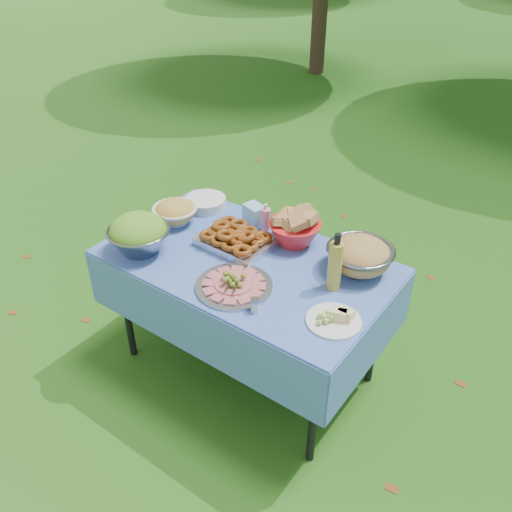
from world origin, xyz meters
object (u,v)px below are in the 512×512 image
at_px(salad_bowl, 139,234).
at_px(charcuterie_platter, 234,280).
at_px(oil_bottle, 335,262).
at_px(pasta_bowl_steel, 360,255).
at_px(bread_bowl, 295,227).
at_px(picnic_table, 247,316).
at_px(plate_stack, 206,202).

height_order(salad_bowl, charcuterie_platter, salad_bowl).
relative_size(salad_bowl, oil_bottle, 1.07).
distance_m(salad_bowl, pasta_bowl_steel, 1.12).
distance_m(bread_bowl, charcuterie_platter, 0.50).
distance_m(charcuterie_platter, oil_bottle, 0.48).
bearing_deg(pasta_bowl_steel, bread_bowl, 176.55).
height_order(picnic_table, charcuterie_platter, charcuterie_platter).
distance_m(plate_stack, charcuterie_platter, 0.80).
xyz_separation_m(salad_bowl, charcuterie_platter, (0.58, 0.04, -0.06)).
xyz_separation_m(picnic_table, charcuterie_platter, (0.09, -0.22, 0.42)).
bearing_deg(oil_bottle, bread_bowl, 148.09).
bearing_deg(plate_stack, charcuterie_platter, -40.10).
bearing_deg(salad_bowl, picnic_table, 27.86).
bearing_deg(plate_stack, oil_bottle, -13.80).
bearing_deg(bread_bowl, pasta_bowl_steel, -3.45).
bearing_deg(plate_stack, bread_bowl, -1.80).
distance_m(bread_bowl, pasta_bowl_steel, 0.39).
bearing_deg(oil_bottle, salad_bowl, -161.91).
height_order(picnic_table, plate_stack, plate_stack).
bearing_deg(picnic_table, pasta_bowl_steel, 26.95).
relative_size(picnic_table, salad_bowl, 4.57).
bearing_deg(bread_bowl, salad_bowl, -138.16).
distance_m(picnic_table, bread_bowl, 0.56).
height_order(bread_bowl, charcuterie_platter, bread_bowl).
height_order(plate_stack, charcuterie_platter, charcuterie_platter).
height_order(plate_stack, pasta_bowl_steel, pasta_bowl_steel).
distance_m(plate_stack, oil_bottle, 1.03).
height_order(plate_stack, bread_bowl, bread_bowl).
bearing_deg(picnic_table, oil_bottle, 6.61).
height_order(charcuterie_platter, oil_bottle, oil_bottle).
relative_size(charcuterie_platter, oil_bottle, 1.24).
height_order(picnic_table, oil_bottle, oil_bottle).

